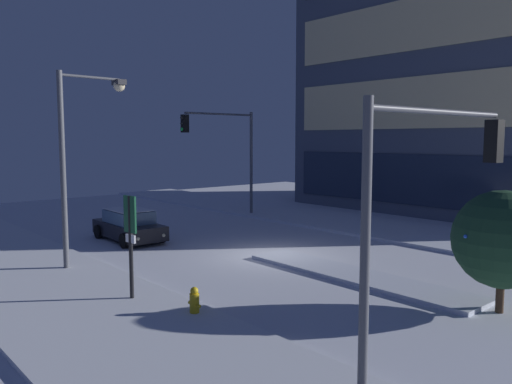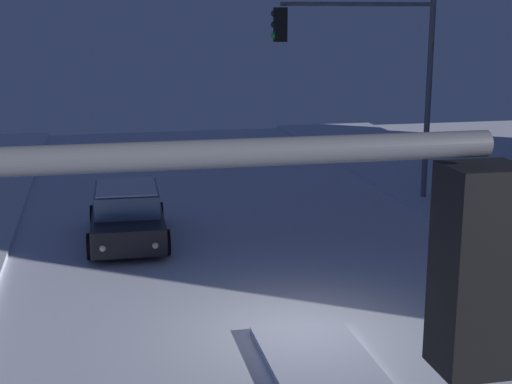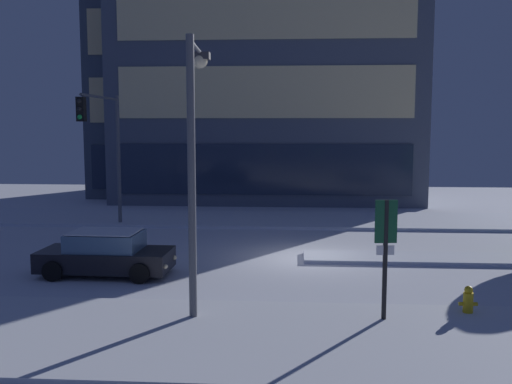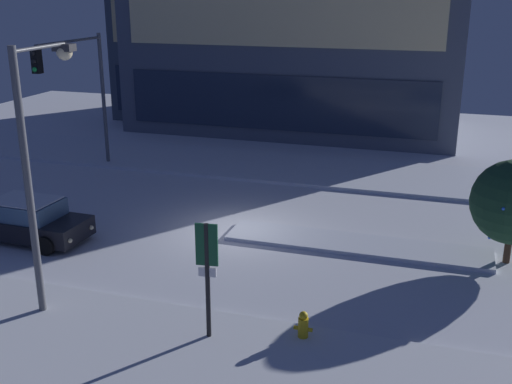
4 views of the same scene
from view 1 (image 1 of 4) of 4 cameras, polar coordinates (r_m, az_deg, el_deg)
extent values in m
plane|color=silver|center=(21.32, 1.70, -7.08)|extent=(52.00, 52.00, 0.00)
cube|color=silver|center=(16.94, -20.50, -10.66)|extent=(52.00, 5.20, 0.14)
cube|color=silver|center=(27.69, 14.86, -4.10)|extent=(52.00, 5.20, 0.14)
cube|color=silver|center=(18.38, 10.99, -9.09)|extent=(9.00, 1.80, 0.14)
cube|color=#232D42|center=(32.84, 16.58, 1.35)|extent=(17.74, 0.10, 3.09)
cube|color=#F9E09E|center=(32.82, 16.82, 9.43)|extent=(17.74, 0.10, 3.09)
cube|color=#F9E09E|center=(33.45, 17.07, 17.37)|extent=(17.74, 0.10, 3.09)
cube|color=#424C5B|center=(42.68, 14.00, 8.21)|extent=(10.52, 8.48, 13.25)
cube|color=#232D42|center=(39.31, 10.24, 2.06)|extent=(9.47, 0.10, 2.95)
cube|color=#F2D18C|center=(39.26, 10.36, 8.50)|extent=(9.47, 0.10, 2.95)
cube|color=#F2D18C|center=(39.72, 10.48, 14.88)|extent=(9.47, 0.10, 2.95)
cube|color=black|center=(25.07, -13.86, -4.05)|extent=(4.39, 1.97, 0.66)
cube|color=slate|center=(24.97, -13.90, -2.67)|extent=(2.39, 1.72, 0.60)
cube|color=white|center=(24.93, -13.92, -1.91)|extent=(2.21, 1.61, 0.04)
sphere|color=#F9E5B2|center=(23.43, -10.18, -4.74)|extent=(0.16, 0.16, 0.16)
sphere|color=#F9E5B2|center=(22.87, -12.93, -5.06)|extent=(0.16, 0.16, 0.16)
cylinder|color=black|center=(24.26, -10.43, -4.78)|extent=(0.67, 0.24, 0.66)
cylinder|color=black|center=(23.45, -14.38, -5.24)|extent=(0.67, 0.24, 0.66)
cylinder|color=black|center=(26.77, -13.38, -3.84)|extent=(0.67, 0.24, 0.66)
cylinder|color=black|center=(26.04, -17.03, -4.22)|extent=(0.67, 0.24, 0.66)
cylinder|color=#565960|center=(9.39, 11.98, -6.69)|extent=(0.18, 0.18, 5.54)
cylinder|color=#565960|center=(11.19, 19.82, 8.34)|extent=(0.12, 4.81, 0.12)
cube|color=black|center=(13.33, 24.84, 5.12)|extent=(0.32, 0.36, 1.00)
sphere|color=black|center=(13.50, 25.23, 6.46)|extent=(0.20, 0.20, 0.20)
sphere|color=black|center=(13.50, 25.17, 5.11)|extent=(0.20, 0.20, 0.20)
sphere|color=green|center=(13.51, 25.11, 3.75)|extent=(0.20, 0.20, 0.20)
cylinder|color=#565960|center=(32.18, -0.54, 3.11)|extent=(0.18, 0.18, 6.44)
cylinder|color=#565960|center=(30.66, -4.04, 8.60)|extent=(0.12, 4.85, 0.12)
cube|color=black|center=(29.25, -7.88, 7.52)|extent=(0.32, 0.36, 1.00)
sphere|color=black|center=(29.16, -8.20, 8.15)|extent=(0.20, 0.20, 0.20)
sphere|color=black|center=(29.14, -8.19, 7.52)|extent=(0.20, 0.20, 0.20)
sphere|color=green|center=(29.14, -8.18, 6.89)|extent=(0.20, 0.20, 0.20)
cylinder|color=#565960|center=(19.57, -20.58, 2.01)|extent=(0.20, 0.20, 7.18)
cylinder|color=#565960|center=(20.15, -17.86, 12.00)|extent=(0.24, 2.32, 0.10)
cube|color=#333338|center=(20.69, -14.92, 11.64)|extent=(0.56, 0.36, 0.20)
sphere|color=#F9E5B2|center=(20.67, -14.91, 11.28)|extent=(0.44, 0.44, 0.44)
cylinder|color=gold|center=(14.26, -6.82, -12.37)|extent=(0.26, 0.26, 0.66)
sphere|color=gold|center=(14.14, -6.84, -10.82)|extent=(0.22, 0.22, 0.22)
cylinder|color=gold|center=(14.39, -7.24, -12.06)|extent=(0.12, 0.10, 0.10)
cylinder|color=gold|center=(14.10, -6.41, -12.42)|extent=(0.12, 0.10, 0.10)
cylinder|color=black|center=(15.50, -13.68, -6.23)|extent=(0.12, 0.12, 3.16)
cube|color=#144C2D|center=(15.31, -13.77, -2.41)|extent=(0.55, 0.13, 1.07)
cube|color=white|center=(15.43, -13.71, -5.04)|extent=(0.44, 0.10, 0.24)
cylinder|color=#473323|center=(16.00, 25.38, -10.39)|extent=(0.22, 0.22, 0.92)
sphere|color=#1E4228|center=(15.64, 25.64, -4.73)|extent=(2.70, 2.70, 2.70)
sphere|color=blue|center=(16.00, 23.21, -8.85)|extent=(0.10, 0.10, 0.10)
sphere|color=blue|center=(14.63, 22.16, -4.58)|extent=(0.10, 0.10, 0.10)
camera|label=2|loc=(10.77, 36.21, 10.65)|focal=52.46mm
camera|label=3|loc=(17.44, -66.24, 3.04)|focal=40.68mm
camera|label=4|loc=(10.77, -78.46, 21.27)|focal=43.64mm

